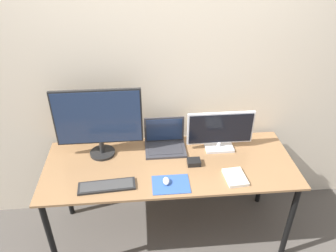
{
  "coord_description": "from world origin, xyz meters",
  "views": [
    {
      "loc": [
        -0.18,
        -1.56,
        2.32
      ],
      "look_at": [
        -0.01,
        0.44,
        1.04
      ],
      "focal_mm": 35.0,
      "sensor_mm": 36.0,
      "label": 1
    }
  ],
  "objects_px": {
    "mouse": "(166,181)",
    "monitor_left": "(98,121)",
    "keyboard": "(107,186)",
    "power_brick": "(194,162)",
    "book": "(235,177)",
    "monitor_right": "(220,131)",
    "laptop": "(165,141)"
  },
  "relations": [
    {
      "from": "mouse",
      "to": "monitor_left",
      "type": "bearing_deg",
      "value": 140.5
    },
    {
      "from": "keyboard",
      "to": "power_brick",
      "type": "distance_m",
      "value": 0.66
    },
    {
      "from": "book",
      "to": "power_brick",
      "type": "relative_size",
      "value": 2.01
    },
    {
      "from": "monitor_right",
      "to": "keyboard",
      "type": "bearing_deg",
      "value": -156.03
    },
    {
      "from": "monitor_left",
      "to": "book",
      "type": "bearing_deg",
      "value": -21.41
    },
    {
      "from": "monitor_left",
      "to": "keyboard",
      "type": "distance_m",
      "value": 0.48
    },
    {
      "from": "keyboard",
      "to": "book",
      "type": "distance_m",
      "value": 0.9
    },
    {
      "from": "book",
      "to": "monitor_left",
      "type": "bearing_deg",
      "value": 158.59
    },
    {
      "from": "laptop",
      "to": "power_brick",
      "type": "relative_size",
      "value": 3.24
    },
    {
      "from": "monitor_left",
      "to": "laptop",
      "type": "distance_m",
      "value": 0.55
    },
    {
      "from": "laptop",
      "to": "keyboard",
      "type": "height_order",
      "value": "laptop"
    },
    {
      "from": "book",
      "to": "laptop",
      "type": "bearing_deg",
      "value": 137.9
    },
    {
      "from": "monitor_left",
      "to": "mouse",
      "type": "xyz_separation_m",
      "value": [
        0.47,
        -0.38,
        -0.28
      ]
    },
    {
      "from": "mouse",
      "to": "power_brick",
      "type": "distance_m",
      "value": 0.3
    },
    {
      "from": "laptop",
      "to": "book",
      "type": "xyz_separation_m",
      "value": [
        0.46,
        -0.42,
        -0.05
      ]
    },
    {
      "from": "book",
      "to": "mouse",
      "type": "bearing_deg",
      "value": -178.9
    },
    {
      "from": "keyboard",
      "to": "monitor_left",
      "type": "bearing_deg",
      "value": 98.68
    },
    {
      "from": "monitor_right",
      "to": "power_brick",
      "type": "relative_size",
      "value": 5.27
    },
    {
      "from": "monitor_right",
      "to": "laptop",
      "type": "xyz_separation_m",
      "value": [
        -0.43,
        0.04,
        -0.1
      ]
    },
    {
      "from": "monitor_right",
      "to": "keyboard",
      "type": "height_order",
      "value": "monitor_right"
    },
    {
      "from": "monitor_right",
      "to": "mouse",
      "type": "relative_size",
      "value": 7.14
    },
    {
      "from": "monitor_right",
      "to": "power_brick",
      "type": "xyz_separation_m",
      "value": [
        -0.23,
        -0.19,
        -0.14
      ]
    },
    {
      "from": "laptop",
      "to": "keyboard",
      "type": "relative_size",
      "value": 0.8
    },
    {
      "from": "monitor_right",
      "to": "power_brick",
      "type": "bearing_deg",
      "value": -140.39
    },
    {
      "from": "monitor_left",
      "to": "power_brick",
      "type": "height_order",
      "value": "monitor_left"
    },
    {
      "from": "monitor_left",
      "to": "laptop",
      "type": "relative_size",
      "value": 2.03
    },
    {
      "from": "mouse",
      "to": "book",
      "type": "bearing_deg",
      "value": 1.1
    },
    {
      "from": "monitor_right",
      "to": "laptop",
      "type": "height_order",
      "value": "monitor_right"
    },
    {
      "from": "monitor_right",
      "to": "laptop",
      "type": "bearing_deg",
      "value": 174.07
    },
    {
      "from": "power_brick",
      "to": "monitor_right",
      "type": "bearing_deg",
      "value": 39.61
    },
    {
      "from": "monitor_left",
      "to": "power_brick",
      "type": "relative_size",
      "value": 6.56
    },
    {
      "from": "laptop",
      "to": "keyboard",
      "type": "xyz_separation_m",
      "value": [
        -0.43,
        -0.43,
        -0.05
      ]
    }
  ]
}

